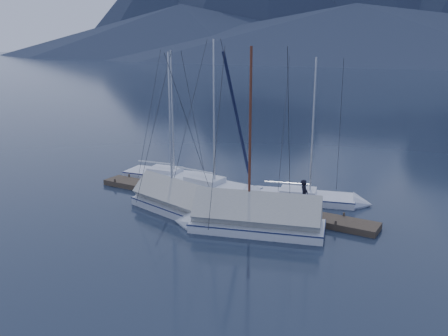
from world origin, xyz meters
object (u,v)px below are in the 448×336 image
(sailboat_open_left, at_px, (181,178))
(sailboat_open_mid, at_px, (222,190))
(sailboat_open_right, at_px, (318,200))
(sailboat_covered_near, at_px, (246,220))
(person, at_px, (304,195))
(sailboat_covered_far, at_px, (171,201))

(sailboat_open_left, relative_size, sailboat_open_mid, 0.93)
(sailboat_open_left, height_order, sailboat_open_right, sailboat_open_left)
(sailboat_open_right, height_order, sailboat_covered_near, sailboat_covered_near)
(sailboat_open_right, bearing_deg, person, -87.64)
(sailboat_open_right, xyz_separation_m, sailboat_covered_near, (-1.70, -6.03, 0.34))
(sailboat_covered_near, bearing_deg, sailboat_open_left, 145.09)
(sailboat_open_right, xyz_separation_m, sailboat_covered_far, (-6.82, -5.50, 0.31))
(sailboat_open_mid, bearing_deg, sailboat_covered_near, -47.82)
(sailboat_open_right, bearing_deg, sailboat_covered_near, -105.71)
(sailboat_open_left, relative_size, person, 5.58)
(sailboat_open_right, bearing_deg, sailboat_open_left, -177.96)
(sailboat_open_mid, distance_m, sailboat_covered_near, 6.31)
(sailboat_covered_near, distance_m, sailboat_covered_far, 5.15)
(sailboat_open_left, xyz_separation_m, sailboat_open_mid, (3.92, -1.02, 0.01))
(sailboat_covered_far, relative_size, person, 5.57)
(sailboat_open_right, relative_size, sailboat_covered_near, 0.92)
(sailboat_open_left, bearing_deg, sailboat_open_right, 2.04)
(sailboat_open_right, height_order, sailboat_covered_far, sailboat_covered_far)
(sailboat_open_left, xyz_separation_m, sailboat_covered_far, (3.02, -5.15, 0.30))
(sailboat_open_right, relative_size, sailboat_covered_far, 0.97)
(sailboat_open_left, bearing_deg, sailboat_open_mid, -14.54)
(sailboat_covered_near, distance_m, person, 3.88)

